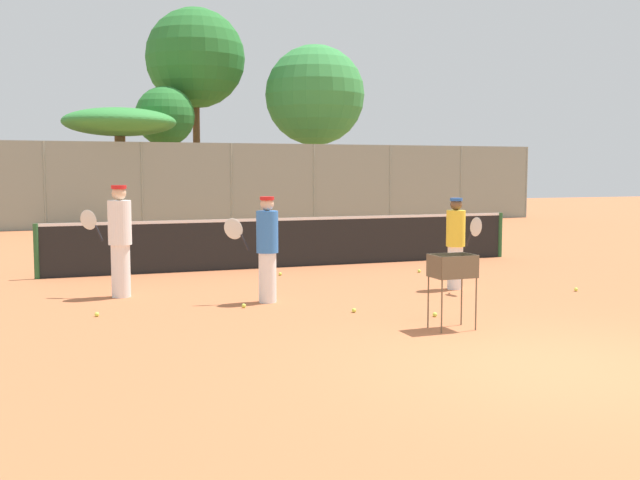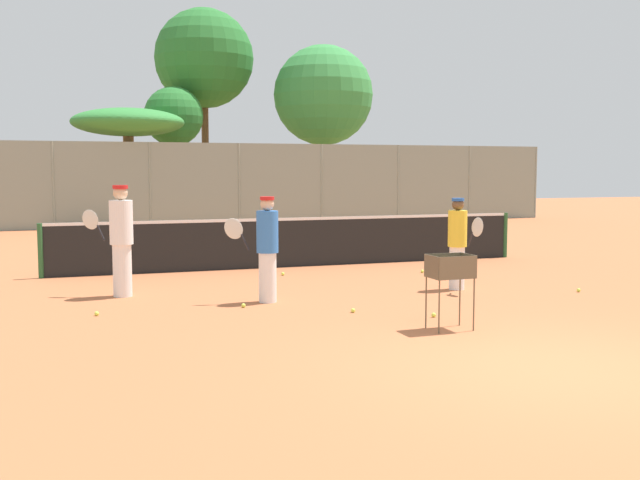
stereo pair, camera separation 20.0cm
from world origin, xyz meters
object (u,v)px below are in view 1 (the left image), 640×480
object	(u,v)px
tennis_net	(294,241)
player_red_cap	(120,239)
ball_cart	(452,272)
player_white_outfit	(456,242)
player_yellow_shirt	(267,248)

from	to	relation	value
tennis_net	player_red_cap	world-z (taller)	player_red_cap
tennis_net	ball_cart	bearing A→B (deg)	-90.66
player_white_outfit	ball_cart	xyz separation A→B (m)	(-1.77, -2.88, -0.08)
player_white_outfit	player_red_cap	size ratio (longest dim) A/B	0.87
tennis_net	player_red_cap	size ratio (longest dim) A/B	5.72
tennis_net	player_white_outfit	bearing A→B (deg)	-66.64
player_white_outfit	player_yellow_shirt	world-z (taller)	player_yellow_shirt
player_white_outfit	player_red_cap	xyz separation A→B (m)	(-5.62, 1.23, 0.12)
tennis_net	ball_cart	world-z (taller)	tennis_net
tennis_net	player_yellow_shirt	size ratio (longest dim) A/B	6.29
player_white_outfit	ball_cart	world-z (taller)	player_white_outfit
player_red_cap	player_yellow_shirt	distance (m)	2.51
ball_cart	tennis_net	bearing A→B (deg)	89.34
tennis_net	player_white_outfit	world-z (taller)	player_white_outfit
player_yellow_shirt	player_red_cap	bearing A→B (deg)	-18.49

